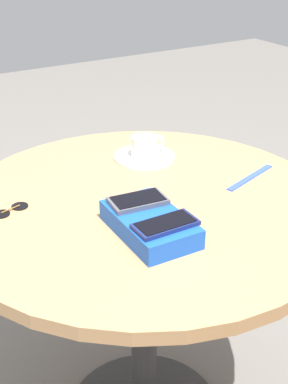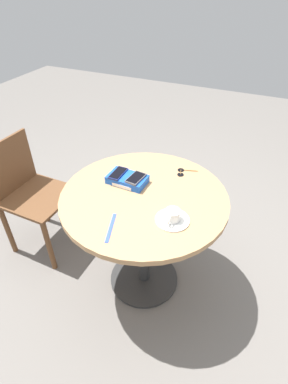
{
  "view_description": "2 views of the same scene",
  "coord_description": "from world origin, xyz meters",
  "views": [
    {
      "loc": [
        -0.94,
        0.57,
        1.31
      ],
      "look_at": [
        0.0,
        0.0,
        0.74
      ],
      "focal_mm": 50.0,
      "sensor_mm": 36.0,
      "label": 1
    },
    {
      "loc": [
        0.51,
        -1.14,
        1.71
      ],
      "look_at": [
        0.0,
        0.0,
        0.74
      ],
      "focal_mm": 28.0,
      "sensor_mm": 36.0,
      "label": 2
    }
  ],
  "objects": [
    {
      "name": "phone_gray",
      "position": [
        -0.08,
        0.06,
        0.77
      ],
      "size": [
        0.08,
        0.13,
        0.01
      ],
      "color": "#515156",
      "rests_on": "phone_box"
    },
    {
      "name": "phone_navy",
      "position": [
        -0.19,
        0.06,
        0.77
      ],
      "size": [
        0.06,
        0.13,
        0.01
      ],
      "color": "navy",
      "rests_on": "phone_box"
    },
    {
      "name": "round_table",
      "position": [
        0.0,
        0.0,
        0.58
      ],
      "size": [
        0.9,
        0.9,
        0.72
      ],
      "color": "#2D2D2D",
      "rests_on": "ground_plane"
    },
    {
      "name": "coffee_cup",
      "position": [
        0.21,
        -0.13,
        0.76
      ],
      "size": [
        0.07,
        0.1,
        0.05
      ],
      "color": "white",
      "rests_on": "saucer"
    },
    {
      "name": "phone_box",
      "position": [
        -0.13,
        0.07,
        0.75
      ],
      "size": [
        0.22,
        0.14,
        0.04
      ],
      "color": "blue",
      "rests_on": "round_table"
    },
    {
      "name": "sunglasses",
      "position": [
        0.12,
        0.29,
        0.73
      ],
      "size": [
        0.12,
        0.1,
        0.01
      ],
      "color": "black",
      "rests_on": "round_table"
    },
    {
      "name": "saucer",
      "position": [
        0.21,
        -0.13,
        0.73
      ],
      "size": [
        0.17,
        0.17,
        0.01
      ],
      "primitive_type": "cylinder",
      "color": "white",
      "rests_on": "round_table"
    },
    {
      "name": "lanyard_strap",
      "position": [
        -0.04,
        -0.29,
        0.73
      ],
      "size": [
        0.07,
        0.19,
        0.0
      ],
      "primitive_type": "cube",
      "rotation": [
        0.0,
        0.0,
        -1.27
      ],
      "color": "blue",
      "rests_on": "round_table"
    }
  ]
}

